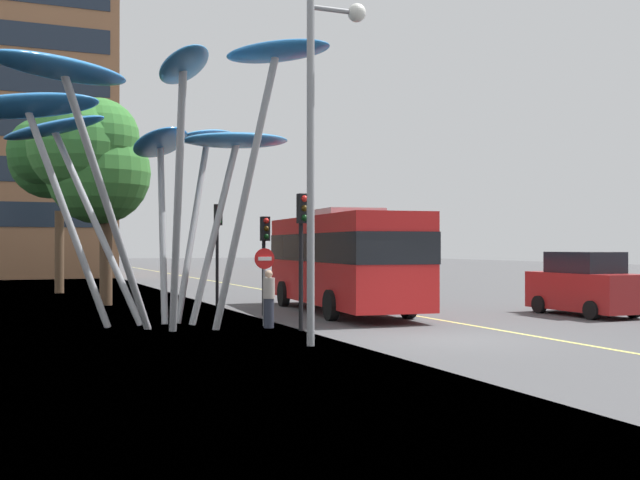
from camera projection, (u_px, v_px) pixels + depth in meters
ground at (424, 342)px, 18.87m from camera, size 120.00×240.00×0.10m
red_bus at (342, 256)px, 26.71m from camera, size 3.51×10.28×3.56m
leaf_sculpture at (138, 125)px, 21.88m from camera, size 9.84×9.10×7.73m
traffic_light_kerb_near at (302, 232)px, 20.86m from camera, size 0.28×0.42×3.73m
traffic_light_kerb_far at (265, 244)px, 25.33m from camera, size 0.28×0.42×3.27m
traffic_light_island_mid at (218, 233)px, 29.23m from camera, size 0.28×0.42×3.89m
car_parked_mid at (585, 286)px, 25.47m from camera, size 1.90×4.08×2.11m
street_lamp at (323, 127)px, 17.93m from camera, size 1.49×0.44×8.08m
tree_pavement_near at (93, 159)px, 29.39m from camera, size 4.62×4.39×7.95m
tree_pavement_far at (55, 158)px, 37.08m from camera, size 4.74×4.70×8.48m
pedestrian at (269, 299)px, 21.65m from camera, size 0.34×0.34×1.63m
no_entry_sign at (264, 274)px, 22.20m from camera, size 0.60×0.12×2.24m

